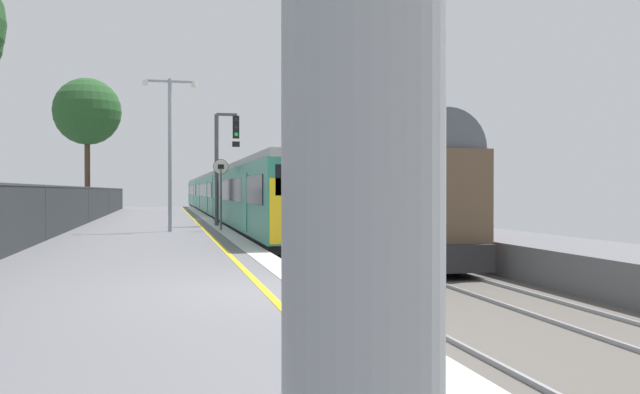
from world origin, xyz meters
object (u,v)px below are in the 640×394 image
Objects in this scene: commuter_train_at_platform at (223,195)px; speed_limit_sign at (221,185)px; freight_train_adjacent_track at (309,188)px; background_tree_left at (86,114)px; platform_lamp_mid at (170,142)px; signal_gantry at (223,155)px.

commuter_train_at_platform is 21.33m from speed_limit_sign.
background_tree_left reaches higher than freight_train_adjacent_track.
background_tree_left reaches higher than speed_limit_sign.
signal_gantry is at bearing 58.44° from platform_lamp_mid.
speed_limit_sign is 0.31× the size of background_tree_left.
platform_lamp_mid is (-2.30, -3.74, 0.30)m from signal_gantry.
signal_gantry is 18.31m from background_tree_left.
commuter_train_at_platform is at bearing 85.03° from speed_limit_sign.
background_tree_left is at bearing 109.73° from speed_limit_sign.
background_tree_left is (-7.51, 16.33, 3.47)m from signal_gantry.
platform_lamp_mid is at bearing -75.46° from background_tree_left.
background_tree_left is at bearing -171.41° from commuter_train_at_platform.
freight_train_adjacent_track is 6.84× the size of platform_lamp_mid.
freight_train_adjacent_track is 9.30m from signal_gantry.
background_tree_left is at bearing 104.54° from platform_lamp_mid.
signal_gantry is (-1.47, -17.69, 1.83)m from commuter_train_at_platform.
commuter_train_at_platform is at bearing 80.02° from platform_lamp_mid.
freight_train_adjacent_track is 7.96× the size of signal_gantry.
speed_limit_sign is 0.48× the size of platform_lamp_mid.
platform_lamp_mid is (-3.77, -21.43, 2.13)m from commuter_train_at_platform.
background_tree_left is (-8.98, -1.36, 5.30)m from commuter_train_at_platform.
signal_gantry is at bearing -94.76° from commuter_train_at_platform.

